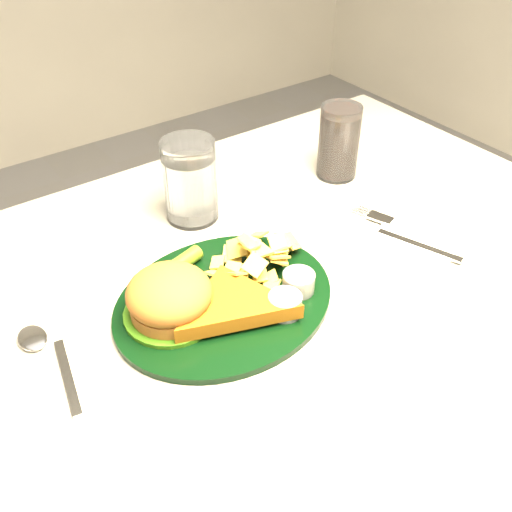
{
  "coord_description": "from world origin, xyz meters",
  "views": [
    {
      "loc": [
        -0.31,
        -0.45,
        1.26
      ],
      "look_at": [
        0.03,
        0.02,
        0.8
      ],
      "focal_mm": 40.0,
      "sensor_mm": 36.0,
      "label": 1
    }
  ],
  "objects_px": {
    "dinner_plate": "(224,283)",
    "water_glass": "(190,181)",
    "cola_glass": "(339,142)",
    "fork_napkin": "(414,242)",
    "table": "(249,460)"
  },
  "relations": [
    {
      "from": "dinner_plate",
      "to": "fork_napkin",
      "type": "height_order",
      "value": "dinner_plate"
    },
    {
      "from": "cola_glass",
      "to": "water_glass",
      "type": "bearing_deg",
      "value": 172.64
    },
    {
      "from": "table",
      "to": "fork_napkin",
      "type": "distance_m",
      "value": 0.47
    },
    {
      "from": "cola_glass",
      "to": "fork_napkin",
      "type": "bearing_deg",
      "value": -101.59
    },
    {
      "from": "dinner_plate",
      "to": "water_glass",
      "type": "relative_size",
      "value": 2.32
    },
    {
      "from": "dinner_plate",
      "to": "fork_napkin",
      "type": "xyz_separation_m",
      "value": [
        0.29,
        -0.06,
        -0.03
      ]
    },
    {
      "from": "water_glass",
      "to": "cola_glass",
      "type": "relative_size",
      "value": 1.02
    },
    {
      "from": "cola_glass",
      "to": "fork_napkin",
      "type": "height_order",
      "value": "cola_glass"
    },
    {
      "from": "cola_glass",
      "to": "table",
      "type": "bearing_deg",
      "value": -151.06
    },
    {
      "from": "table",
      "to": "water_glass",
      "type": "bearing_deg",
      "value": 78.43
    },
    {
      "from": "cola_glass",
      "to": "fork_napkin",
      "type": "relative_size",
      "value": 0.76
    },
    {
      "from": "table",
      "to": "cola_glass",
      "type": "relative_size",
      "value": 9.52
    },
    {
      "from": "water_glass",
      "to": "fork_napkin",
      "type": "height_order",
      "value": "water_glass"
    },
    {
      "from": "table",
      "to": "cola_glass",
      "type": "height_order",
      "value": "cola_glass"
    },
    {
      "from": "dinner_plate",
      "to": "cola_glass",
      "type": "bearing_deg",
      "value": 20.32
    }
  ]
}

